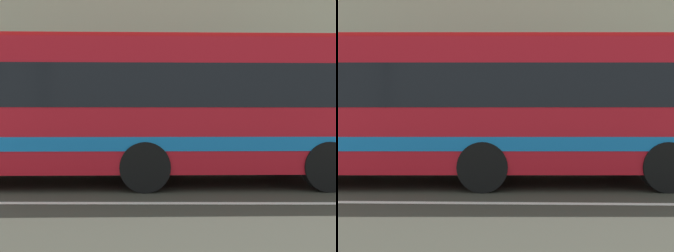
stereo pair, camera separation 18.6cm
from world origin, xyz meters
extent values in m
cube|color=#C0BB9B|center=(7.03, 13.27, 6.86)|extent=(18.61, 8.02, 13.73)
cube|color=red|center=(4.45, 2.12, 1.70)|extent=(10.61, 2.88, 2.70)
cube|color=black|center=(4.45, 2.12, 2.11)|extent=(9.98, 2.88, 0.87)
cube|color=blue|center=(4.45, 2.12, 0.96)|extent=(10.40, 2.90, 0.28)
cube|color=red|center=(4.45, 2.12, 3.11)|extent=(10.18, 2.46, 0.12)
cylinder|color=black|center=(5.13, 0.94, 0.50)|extent=(1.01, 0.31, 1.00)
cylinder|color=black|center=(5.06, 3.32, 0.50)|extent=(1.01, 0.31, 1.00)
cylinder|color=black|center=(8.76, 1.05, 0.50)|extent=(1.01, 0.31, 1.00)
cylinder|color=black|center=(8.69, 3.43, 0.50)|extent=(1.01, 0.31, 1.00)
camera|label=1|loc=(5.61, -6.26, 1.47)|focal=39.19mm
camera|label=2|loc=(5.80, -6.26, 1.47)|focal=39.19mm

